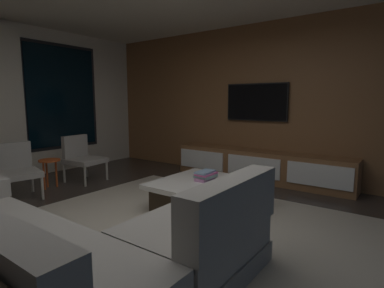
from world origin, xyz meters
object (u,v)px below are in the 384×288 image
at_px(sectional_couch, 66,254).
at_px(mounted_tv, 257,102).
at_px(media_console, 261,167).
at_px(accent_chair_by_curtain, 16,168).
at_px(book_stack_on_coffee_table, 205,175).
at_px(coffee_table, 205,195).
at_px(accent_chair_near_window, 82,156).
at_px(side_stool, 49,165).

height_order(sectional_couch, mounted_tv, mounted_tv).
relative_size(sectional_couch, media_console, 0.81).
relative_size(accent_chair_by_curtain, mounted_tv, 0.69).
relative_size(book_stack_on_coffee_table, accent_chair_by_curtain, 0.39).
bearing_deg(accent_chair_by_curtain, coffee_table, -64.26).
distance_m(accent_chair_near_window, side_stool, 0.58).
distance_m(sectional_couch, accent_chair_near_window, 3.29).
height_order(accent_chair_by_curtain, side_stool, accent_chair_by_curtain).
relative_size(accent_chair_by_curtain, media_console, 0.25).
bearing_deg(accent_chair_by_curtain, side_stool, 9.31).
height_order(book_stack_on_coffee_table, mounted_tv, mounted_tv).
bearing_deg(mounted_tv, sectional_couch, -174.87).
distance_m(book_stack_on_coffee_table, accent_chair_near_window, 2.46).
xyz_separation_m(coffee_table, accent_chair_near_window, (-0.06, 2.52, 0.25)).
xyz_separation_m(book_stack_on_coffee_table, mounted_tv, (1.83, 0.15, 0.93)).
xyz_separation_m(sectional_couch, side_stool, (1.36, 2.66, 0.08)).
relative_size(accent_chair_near_window, side_stool, 1.70).
bearing_deg(book_stack_on_coffee_table, media_console, -1.55).
height_order(accent_chair_near_window, mounted_tv, mounted_tv).
distance_m(sectional_couch, mounted_tv, 4.07).
relative_size(sectional_couch, coffee_table, 2.16).
relative_size(book_stack_on_coffee_table, accent_chair_near_window, 0.39).
bearing_deg(media_console, coffee_table, -179.65).
bearing_deg(accent_chair_by_curtain, book_stack_on_coffee_table, -62.14).
distance_m(side_stool, mounted_tv, 3.58).
relative_size(sectional_couch, side_stool, 5.43).
distance_m(accent_chair_near_window, mounted_tv, 3.17).
distance_m(coffee_table, media_console, 1.74).
relative_size(coffee_table, accent_chair_by_curtain, 1.49).
relative_size(accent_chair_near_window, accent_chair_by_curtain, 1.00).
relative_size(media_console, mounted_tv, 2.76).
distance_m(book_stack_on_coffee_table, accent_chair_by_curtain, 2.69).
xyz_separation_m(side_stool, mounted_tv, (2.55, -2.31, 0.98)).
bearing_deg(sectional_couch, mounted_tv, 5.13).
bearing_deg(book_stack_on_coffee_table, side_stool, 106.25).
bearing_deg(coffee_table, accent_chair_near_window, 91.30).
relative_size(sectional_couch, book_stack_on_coffee_table, 8.22).
relative_size(accent_chair_near_window, mounted_tv, 0.69).
bearing_deg(sectional_couch, accent_chair_by_curtain, 72.23).
height_order(media_console, mounted_tv, mounted_tv).
height_order(sectional_couch, media_console, sectional_couch).
height_order(coffee_table, book_stack_on_coffee_table, book_stack_on_coffee_table).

